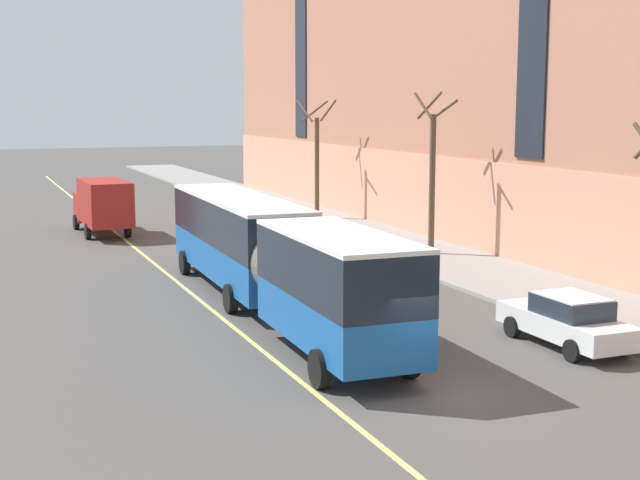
{
  "coord_description": "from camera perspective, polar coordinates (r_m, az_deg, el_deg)",
  "views": [
    {
      "loc": [
        -10.46,
        -18.38,
        7.03
      ],
      "look_at": [
        2.36,
        13.33,
        1.8
      ],
      "focal_mm": 50.0,
      "sensor_mm": 36.0,
      "label": 1
    }
  ],
  "objects": [
    {
      "name": "parked_car_white_2",
      "position": [
        27.06,
        15.53,
        -4.98
      ],
      "size": [
        1.93,
        4.67,
        1.56
      ],
      "color": "silver",
      "rests_on": "ground"
    },
    {
      "name": "street_tree_far_downtown",
      "position": [
        54.3,
        -0.21,
        5.25
      ],
      "size": [
        2.1,
        2.06,
        7.17
      ],
      "color": "brown",
      "rests_on": "sidewalk"
    },
    {
      "name": "parked_car_red_0",
      "position": [
        41.96,
        0.9,
        0.13
      ],
      "size": [
        2.01,
        4.52,
        1.56
      ],
      "color": "#B21E19",
      "rests_on": "ground"
    },
    {
      "name": "city_bus",
      "position": [
        29.99,
        -3.28,
        -0.79
      ],
      "size": [
        3.21,
        19.52,
        3.61
      ],
      "color": "#19569E",
      "rests_on": "ground"
    },
    {
      "name": "box_truck",
      "position": [
        49.5,
        -13.74,
        2.28
      ],
      "size": [
        2.48,
        6.86,
        3.01
      ],
      "color": "maroon",
      "rests_on": "ground"
    },
    {
      "name": "lane_centerline",
      "position": [
        23.81,
        -1.95,
        -8.48
      ],
      "size": [
        0.16,
        140.0,
        0.01
      ],
      "primitive_type": "cube",
      "color": "#E0D66B",
      "rests_on": "ground"
    },
    {
      "name": "street_tree_far_uptown",
      "position": [
        41.4,
        7.19,
        4.21
      ],
      "size": [
        1.77,
        1.74,
        7.47
      ],
      "color": "brown",
      "rests_on": "sidewalk"
    },
    {
      "name": "ground_plane",
      "position": [
        22.28,
        7.35,
        -9.77
      ],
      "size": [
        260.0,
        260.0,
        0.0
      ],
      "primitive_type": "plane",
      "color": "#4C4947"
    }
  ]
}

